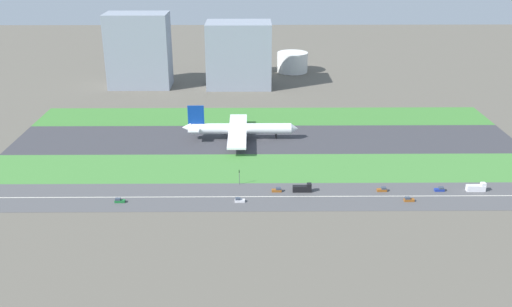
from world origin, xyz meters
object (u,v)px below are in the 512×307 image
car_2 (119,201)px  fuel_tank_west (257,64)px  car_0 (277,190)px  truck_0 (303,188)px  car_4 (239,200)px  fuel_tank_centre (292,62)px  airliner (238,129)px  truck_1 (476,188)px  terminal_building (139,51)px  car_3 (409,199)px  traffic_light (239,176)px  car_1 (440,189)px  car_5 (382,190)px  hangar_building (239,55)px

car_2 → fuel_tank_west: fuel_tank_west is taller
car_0 → truck_0: (11.52, -0.00, 0.75)m
car_4 → fuel_tank_centre: fuel_tank_centre is taller
airliner → truck_0: (30.43, -68.00, -4.56)m
truck_1 → terminal_building: 260.09m
airliner → fuel_tank_centre: size_ratio=2.61×
car_3 → car_4: (-73.80, 0.00, 0.00)m
truck_1 → fuel_tank_west: (-96.91, 227.00, 5.22)m
traffic_light → fuel_tank_centre: size_ratio=0.29×
car_0 → truck_0: 11.54m
truck_0 → traffic_light: size_ratio=1.17×
terminal_building → fuel_tank_centre: 126.17m
car_1 → car_4: (-90.57, -10.00, 0.00)m
car_3 → car_5: 13.66m
car_3 → truck_0: 46.49m
car_3 → car_5: same height
car_0 → car_5: size_ratio=1.00×
car_0 → traffic_light: bearing=155.0°
airliner → hangar_building: bearing=90.8°
truck_0 → hangar_building: bearing=100.0°
hangar_building → fuel_tank_west: (13.77, 45.00, -16.90)m
car_2 → truck_0: truck_0 is taller
traffic_light → terminal_building: terminal_building is taller
car_5 → fuel_tank_west: fuel_tank_west is taller
airliner → traffic_light: 60.06m
truck_1 → airliner: bearing=148.1°
car_3 → fuel_tank_west: size_ratio=0.23×
car_4 → fuel_tank_west: 237.29m
car_5 → terminal_building: (-141.50, 182.00, 26.09)m
airliner → car_4: airliner is taller
car_3 → car_1: 19.53m
car_0 → truck_1: bearing=-0.0°
car_1 → car_4: bearing=-173.7°
hangar_building → fuel_tank_west: size_ratio=2.48×
car_0 → traffic_light: traffic_light is taller
airliner → car_3: 108.91m
airliner → truck_0: 74.64m
airliner → truck_0: airliner is taller
car_4 → car_5: 65.26m
fuel_tank_west → fuel_tank_centre: fuel_tank_centre is taller
airliner → truck_1: airliner is taller
car_0 → fuel_tank_centre: bearing=84.4°
airliner → fuel_tank_west: airliner is taller
car_4 → airliner: bearing=-88.5°
airliner → car_0: (18.91, -68.00, -5.31)m
truck_0 → fuel_tank_west: bearing=94.6°
car_4 → traffic_light: (-0.28, 17.99, 3.37)m
airliner → fuel_tank_centre: airliner is taller
car_4 → truck_1: bearing=-174.7°
car_3 → car_2: (-125.81, 0.00, 0.00)m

